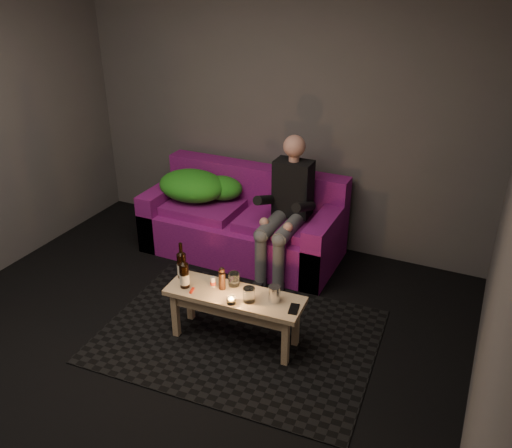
{
  "coord_description": "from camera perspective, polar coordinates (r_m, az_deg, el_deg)",
  "views": [
    {
      "loc": [
        1.87,
        -2.28,
        2.56
      ],
      "look_at": [
        0.19,
        1.32,
        0.58
      ],
      "focal_mm": 38.0,
      "sensor_mm": 36.0,
      "label": 1
    }
  ],
  "objects": [
    {
      "name": "beer_bottle_a",
      "position": [
        4.03,
        -7.82,
        -4.27
      ],
      "size": [
        0.07,
        0.07,
        0.29
      ],
      "color": "black",
      "rests_on": "coffee_table"
    },
    {
      "name": "rug",
      "position": [
        4.14,
        -1.87,
        -11.66
      ],
      "size": [
        2.08,
        1.56,
        0.01
      ],
      "primitive_type": "cube",
      "rotation": [
        0.0,
        0.0,
        0.05
      ],
      "color": "black",
      "rests_on": "floor"
    },
    {
      "name": "sofa",
      "position": [
        5.11,
        -1.24,
        -0.0
      ],
      "size": [
        1.81,
        0.82,
        0.78
      ],
      "color": "#650E6D",
      "rests_on": "floor"
    },
    {
      "name": "steel_cup",
      "position": [
        3.76,
        1.94,
        -7.35
      ],
      "size": [
        0.11,
        0.11,
        0.12
      ],
      "primitive_type": "cylinder",
      "rotation": [
        0.0,
        0.0,
        -0.37
      ],
      "color": "silver",
      "rests_on": "coffee_table"
    },
    {
      "name": "floor",
      "position": [
        3.91,
        -11.16,
        -15.09
      ],
      "size": [
        4.5,
        4.5,
        0.0
      ],
      "primitive_type": "plane",
      "color": "black",
      "rests_on": "ground"
    },
    {
      "name": "tealight",
      "position": [
        3.76,
        -2.62,
        -8.03
      ],
      "size": [
        0.06,
        0.06,
        0.05
      ],
      "color": "white",
      "rests_on": "coffee_table"
    },
    {
      "name": "room",
      "position": [
        3.45,
        -9.02,
        10.74
      ],
      "size": [
        4.5,
        4.5,
        4.5
      ],
      "color": "silver",
      "rests_on": "ground"
    },
    {
      "name": "smartphone",
      "position": [
        3.72,
        4.01,
        -8.91
      ],
      "size": [
        0.08,
        0.14,
        0.01
      ],
      "primitive_type": "cube",
      "rotation": [
        0.0,
        0.0,
        0.19
      ],
      "color": "black",
      "rests_on": "coffee_table"
    },
    {
      "name": "green_blanket",
      "position": [
        5.19,
        -6.14,
        3.99
      ],
      "size": [
        0.8,
        0.54,
        0.27
      ],
      "color": "green",
      "rests_on": "sofa"
    },
    {
      "name": "coffee_table",
      "position": [
        3.91,
        -2.27,
        -8.25
      ],
      "size": [
        1.02,
        0.37,
        0.41
      ],
      "rotation": [
        0.0,
        0.0,
        0.05
      ],
      "color": "tan",
      "rests_on": "rug"
    },
    {
      "name": "red_lighter",
      "position": [
        3.92,
        -6.77,
        -6.96
      ],
      "size": [
        0.03,
        0.07,
        0.01
      ],
      "primitive_type": "cube",
      "rotation": [
        0.0,
        0.0,
        0.22
      ],
      "color": "red",
      "rests_on": "coffee_table"
    },
    {
      "name": "tumbler_back",
      "position": [
        3.94,
        -2.34,
        -5.83
      ],
      "size": [
        0.09,
        0.09,
        0.1
      ],
      "primitive_type": "cylinder",
      "rotation": [
        0.0,
        0.0,
        -0.16
      ],
      "color": "white",
      "rests_on": "coffee_table"
    },
    {
      "name": "tumbler_front",
      "position": [
        3.76,
        -0.74,
        -7.47
      ],
      "size": [
        0.11,
        0.11,
        0.11
      ],
      "primitive_type": "cylinder",
      "rotation": [
        0.0,
        0.0,
        -0.31
      ],
      "color": "white",
      "rests_on": "coffee_table"
    },
    {
      "name": "pepper_mill",
      "position": [
        3.89,
        -3.59,
        -5.98
      ],
      "size": [
        0.05,
        0.05,
        0.13
      ],
      "primitive_type": "cylinder",
      "rotation": [
        0.0,
        0.0,
        -0.02
      ],
      "color": "black",
      "rests_on": "coffee_table"
    },
    {
      "name": "salt_shaker",
      "position": [
        3.93,
        -4.56,
        -6.08
      ],
      "size": [
        0.04,
        0.04,
        0.08
      ],
      "primitive_type": "cylinder",
      "rotation": [
        0.0,
        0.0,
        0.15
      ],
      "color": "silver",
      "rests_on": "coffee_table"
    },
    {
      "name": "person",
      "position": [
        4.66,
        3.21,
        1.95
      ],
      "size": [
        0.33,
        0.75,
        1.21
      ],
      "color": "black",
      "rests_on": "sofa"
    },
    {
      "name": "beer_bottle_b",
      "position": [
        3.92,
        -7.57,
        -5.28
      ],
      "size": [
        0.07,
        0.07,
        0.28
      ],
      "color": "black",
      "rests_on": "coffee_table"
    }
  ]
}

